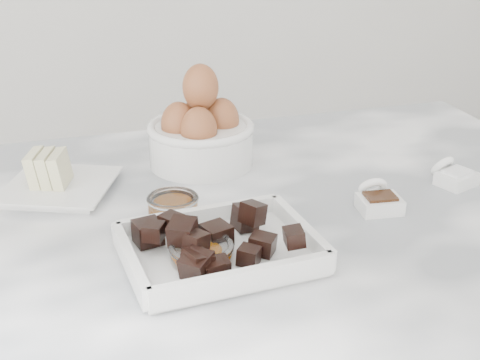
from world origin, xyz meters
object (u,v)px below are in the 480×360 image
at_px(butter_plate, 57,180).
at_px(salt_spoon, 453,175).
at_px(chocolate_dish, 220,243).
at_px(zest_bowl, 202,255).
at_px(sugar_ramekin, 216,147).
at_px(vanilla_spoon, 378,199).
at_px(egg_bowl, 201,133).
at_px(honey_bowl, 173,206).

relative_size(butter_plate, salt_spoon, 2.49).
bearing_deg(chocolate_dish, zest_bowl, -154.02).
bearing_deg(zest_bowl, salt_spoon, 16.90).
height_order(sugar_ramekin, vanilla_spoon, sugar_ramekin).
distance_m(egg_bowl, zest_bowl, 0.34).
xyz_separation_m(chocolate_dish, zest_bowl, (-0.03, -0.01, -0.01)).
bearing_deg(sugar_ramekin, butter_plate, -171.03).
height_order(sugar_ramekin, zest_bowl, sugar_ramekin).
relative_size(butter_plate, egg_bowl, 1.14).
bearing_deg(vanilla_spoon, butter_plate, 156.21).
xyz_separation_m(egg_bowl, vanilla_spoon, (0.21, -0.24, -0.04)).
bearing_deg(butter_plate, salt_spoon, -13.91).
relative_size(vanilla_spoon, salt_spoon, 0.94).
relative_size(chocolate_dish, zest_bowl, 3.10).
bearing_deg(vanilla_spoon, chocolate_dish, -163.98).
xyz_separation_m(zest_bowl, salt_spoon, (0.44, 0.14, -0.00)).
xyz_separation_m(chocolate_dish, egg_bowl, (0.05, 0.32, 0.03)).
distance_m(sugar_ramekin, salt_spoon, 0.39).
xyz_separation_m(sugar_ramekin, vanilla_spoon, (0.18, -0.24, -0.02)).
bearing_deg(sugar_ramekin, vanilla_spoon, -52.69).
height_order(egg_bowl, vanilla_spoon, egg_bowl).
bearing_deg(honey_bowl, salt_spoon, -1.91).
xyz_separation_m(egg_bowl, honey_bowl, (-0.09, -0.18, -0.04)).
xyz_separation_m(butter_plate, honey_bowl, (0.15, -0.13, -0.00)).
bearing_deg(zest_bowl, chocolate_dish, 25.98).
relative_size(honey_bowl, vanilla_spoon, 0.96).
relative_size(honey_bowl, salt_spoon, 0.90).
height_order(sugar_ramekin, honey_bowl, sugar_ramekin).
bearing_deg(butter_plate, chocolate_dish, -55.63).
relative_size(butter_plate, sugar_ramekin, 2.18).
height_order(zest_bowl, vanilla_spoon, vanilla_spoon).
bearing_deg(vanilla_spoon, salt_spoon, 16.71).
distance_m(vanilla_spoon, salt_spoon, 0.16).
relative_size(sugar_ramekin, egg_bowl, 0.52).
height_order(honey_bowl, vanilla_spoon, vanilla_spoon).
bearing_deg(honey_bowl, chocolate_dish, -76.92).
height_order(sugar_ramekin, egg_bowl, egg_bowl).
xyz_separation_m(sugar_ramekin, egg_bowl, (-0.02, 0.01, 0.03)).
xyz_separation_m(egg_bowl, zest_bowl, (-0.08, -0.33, -0.04)).
bearing_deg(butter_plate, zest_bowl, -60.82).
bearing_deg(egg_bowl, sugar_ramekin, -12.32).
distance_m(honey_bowl, vanilla_spoon, 0.30).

